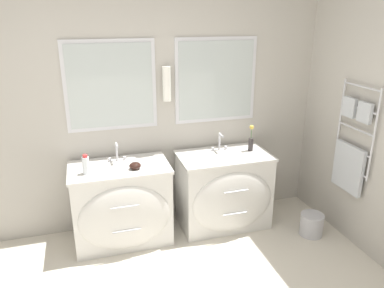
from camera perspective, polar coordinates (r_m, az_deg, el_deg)
wall_back at (r=3.68m, az=-9.00°, el=6.49°), size 5.47×0.16×2.60m
wall_right at (r=3.56m, az=26.81°, el=3.98°), size 0.13×3.86×2.60m
vanity_left at (r=3.65m, az=-10.62°, el=-9.08°), size 0.92×0.60×0.78m
vanity_right at (r=3.87m, az=4.97°, el=-7.09°), size 0.92×0.60×0.78m
faucet_left at (r=3.61m, az=-11.37°, el=-1.29°), size 0.17×0.12×0.18m
faucet_right at (r=3.83m, az=4.27°, el=0.27°), size 0.17×0.12×0.18m
toiletry_bottle at (r=3.39m, az=-15.87°, el=-3.09°), size 0.06×0.06×0.18m
amenity_bowl at (r=3.42m, az=-8.67°, el=-3.29°), size 0.11×0.11×0.06m
flower_vase at (r=3.85m, az=8.97°, el=0.50°), size 0.05×0.05×0.27m
waste_bin at (r=4.01m, az=17.76°, el=-11.53°), size 0.23×0.23×0.22m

